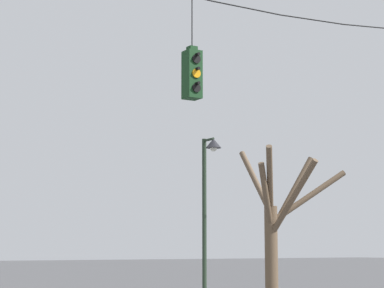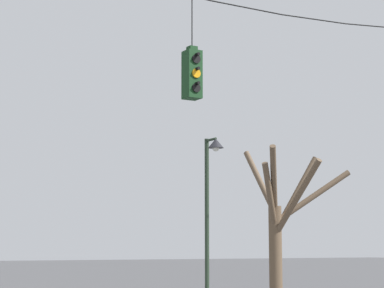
% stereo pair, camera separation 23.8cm
% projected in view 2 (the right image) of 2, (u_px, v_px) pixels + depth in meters
% --- Properties ---
extents(span_wire, '(14.08, 0.03, 0.56)m').
position_uv_depth(span_wire, '(247.00, 0.00, 17.26)').
color(span_wire, black).
extents(traffic_light_over_intersection, '(0.34, 0.46, 2.30)m').
position_uv_depth(traffic_light_over_intersection, '(192.00, 74.00, 16.25)').
color(traffic_light_over_intersection, '#143819').
extents(street_lamp, '(0.43, 0.75, 5.03)m').
position_uv_depth(street_lamp, '(211.00, 192.00, 20.44)').
color(street_lamp, '#233323').
rests_on(street_lamp, ground_plane).
extents(bare_tree, '(3.60, 3.80, 5.41)m').
position_uv_depth(bare_tree, '(281.00, 225.00, 24.66)').
color(bare_tree, brown).
rests_on(bare_tree, ground_plane).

